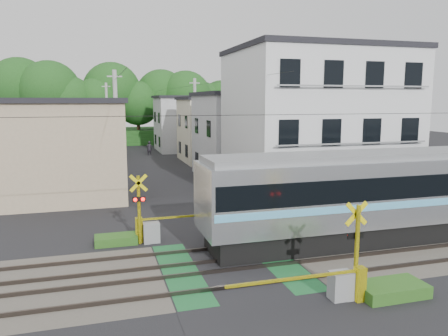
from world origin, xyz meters
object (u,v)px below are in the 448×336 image
object	(u,v)px
pedestrian	(149,148)
apartment_block	(316,125)
crossing_signal_far	(149,227)
crossing_signal_near	(345,278)

from	to	relation	value
pedestrian	apartment_block	bearing A→B (deg)	98.82
apartment_block	pedestrian	distance (m)	26.10
crossing_signal_far	apartment_block	distance (m)	13.14
crossing_signal_near	apartment_block	size ratio (longest dim) A/B	0.46
crossing_signal_near	crossing_signal_far	world-z (taller)	same
apartment_block	pedestrian	size ratio (longest dim) A/B	6.34
crossing_signal_far	pedestrian	size ratio (longest dim) A/B	2.94
apartment_block	pedestrian	xyz separation A→B (m)	(-7.48, 24.71, -3.85)
apartment_block	pedestrian	world-z (taller)	apartment_block
crossing_signal_near	crossing_signal_far	size ratio (longest dim) A/B	1.00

